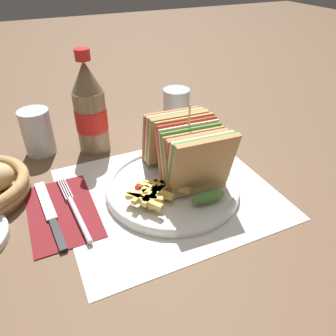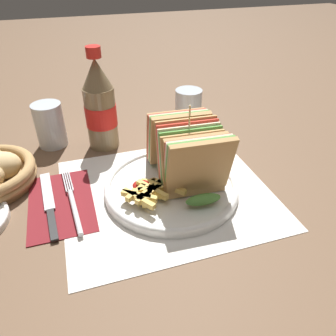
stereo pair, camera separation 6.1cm
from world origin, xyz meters
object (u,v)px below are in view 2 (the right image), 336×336
plate_main (171,187)px  glass_near (188,112)px  club_sandwich (188,153)px  glass_far (50,128)px  coke_bottle_near (100,107)px  knife (49,204)px  fork (73,204)px

plate_main → glass_near: glass_near is taller
club_sandwich → glass_far: (-0.24, 0.24, -0.03)m
coke_bottle_near → club_sandwich: bearing=-58.1°
plate_main → club_sandwich: size_ratio=1.27×
knife → coke_bottle_near: 0.25m
fork → glass_near: size_ratio=1.98×
plate_main → coke_bottle_near: 0.25m
club_sandwich → plate_main: bearing=-163.8°
plate_main → knife: (-0.22, 0.02, -0.00)m
plate_main → fork: (-0.18, 0.01, -0.00)m
club_sandwich → glass_near: bearing=68.9°
club_sandwich → glass_near: size_ratio=1.96×
club_sandwich → coke_bottle_near: coke_bottle_near is taller
fork → glass_near: glass_near is taller
coke_bottle_near → glass_far: bearing=161.7°
plate_main → glass_far: glass_far is taller
plate_main → glass_far: bearing=129.3°
coke_bottle_near → plate_main: bearing=-66.5°
fork → knife: fork is taller
fork → glass_far: size_ratio=1.98×
club_sandwich → fork: (-0.21, -0.00, -0.06)m
club_sandwich → glass_near: (0.09, 0.23, -0.03)m
knife → glass_far: bearing=82.3°
club_sandwich → knife: size_ratio=1.02×
club_sandwich → knife: club_sandwich is taller
plate_main → club_sandwich: (0.03, 0.01, 0.06)m
glass_near → glass_far: (-0.33, 0.02, 0.00)m
plate_main → glass_near: (0.12, 0.24, 0.03)m
club_sandwich → knife: bearing=176.8°
plate_main → club_sandwich: 0.07m
knife → glass_far: glass_far is taller
plate_main → glass_far: 0.33m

